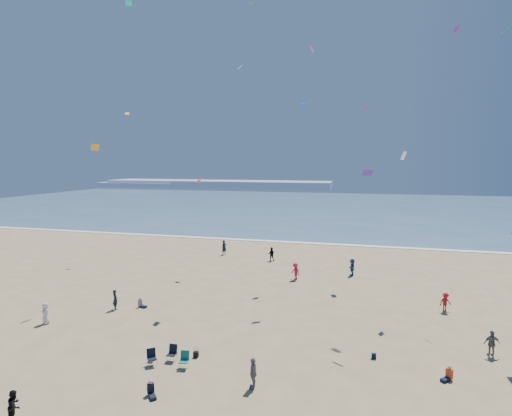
# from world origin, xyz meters

# --- Properties ---
(ocean) EXTENTS (220.00, 100.00, 0.06)m
(ocean) POSITION_xyz_m (0.00, 95.00, 0.03)
(ocean) COLOR #476B84
(ocean) RESTS_ON ground
(surf_line) EXTENTS (220.00, 1.20, 0.08)m
(surf_line) POSITION_xyz_m (0.00, 45.00, 0.04)
(surf_line) COLOR white
(surf_line) RESTS_ON ground
(headland_far) EXTENTS (110.00, 20.00, 3.20)m
(headland_far) POSITION_xyz_m (-60.00, 170.00, 1.60)
(headland_far) COLOR #7A8EA8
(headland_far) RESTS_ON ground
(headland_near) EXTENTS (40.00, 14.00, 2.00)m
(headland_near) POSITION_xyz_m (-100.00, 165.00, 1.00)
(headland_near) COLOR #7A8EA8
(headland_near) RESTS_ON ground
(standing_flyers) EXTENTS (32.48, 44.76, 1.94)m
(standing_flyers) POSITION_xyz_m (4.27, 13.18, 0.87)
(standing_flyers) COLOR navy
(standing_flyers) RESTS_ON ground
(seated_group) EXTENTS (23.85, 23.20, 0.84)m
(seated_group) POSITION_xyz_m (2.65, 3.26, 0.42)
(seated_group) COLOR silver
(seated_group) RESTS_ON ground
(chair_cluster) EXTENTS (2.76, 1.53, 1.00)m
(chair_cluster) POSITION_xyz_m (-3.04, 6.54, 0.50)
(chair_cluster) COLOR black
(chair_cluster) RESTS_ON ground
(white_tote) EXTENTS (0.35, 0.20, 0.40)m
(white_tote) POSITION_xyz_m (-4.29, 6.68, 0.20)
(white_tote) COLOR silver
(white_tote) RESTS_ON ground
(black_backpack) EXTENTS (0.30, 0.22, 0.38)m
(black_backpack) POSITION_xyz_m (-1.87, 7.86, 0.19)
(black_backpack) COLOR black
(black_backpack) RESTS_ON ground
(navy_bag) EXTENTS (0.28, 0.18, 0.34)m
(navy_bag) POSITION_xyz_m (8.95, 10.51, 0.17)
(navy_bag) COLOR black
(navy_bag) RESTS_ON ground
(kites_aloft) EXTENTS (44.36, 42.38, 27.13)m
(kites_aloft) POSITION_xyz_m (9.71, 12.31, 14.11)
(kites_aloft) COLOR white
(kites_aloft) RESTS_ON ground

